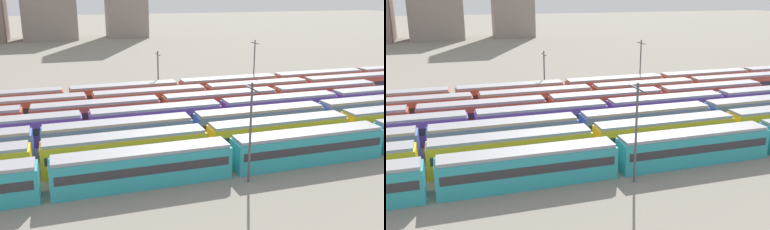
% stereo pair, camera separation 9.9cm
% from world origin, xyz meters
% --- Properties ---
extents(ground_plane, '(600.00, 600.00, 0.00)m').
position_xyz_m(ground_plane, '(0.00, 15.60, 0.00)').
color(ground_plane, gray).
extents(train_track_0, '(93.60, 3.06, 3.75)m').
position_xyz_m(train_track_0, '(32.61, 0.00, 1.90)').
color(train_track_0, teal).
rests_on(train_track_0, ground_plane).
extents(train_track_1, '(93.60, 3.06, 3.75)m').
position_xyz_m(train_track_1, '(31.76, 5.20, 1.90)').
color(train_track_1, yellow).
rests_on(train_track_1, ground_plane).
extents(train_track_2, '(74.70, 3.06, 3.75)m').
position_xyz_m(train_track_2, '(22.30, 10.40, 1.90)').
color(train_track_2, '#4C70BC').
rests_on(train_track_2, ground_plane).
extents(train_track_3, '(93.60, 3.06, 3.75)m').
position_xyz_m(train_track_3, '(37.64, 15.60, 1.90)').
color(train_track_3, '#6B429E').
rests_on(train_track_3, ground_plane).
extents(train_track_4, '(74.70, 3.06, 3.75)m').
position_xyz_m(train_track_4, '(20.69, 20.80, 1.90)').
color(train_track_4, '#BC4C38').
rests_on(train_track_4, ground_plane).
extents(train_track_5, '(74.70, 3.06, 3.75)m').
position_xyz_m(train_track_5, '(29.58, 26.00, 1.90)').
color(train_track_5, '#BC4C38').
rests_on(train_track_5, ground_plane).
extents(train_track_6, '(112.50, 3.06, 3.75)m').
position_xyz_m(train_track_6, '(45.26, 31.20, 1.90)').
color(train_track_6, '#BC4C38').
rests_on(train_track_6, ground_plane).
extents(catenary_pole_0, '(0.24, 3.20, 10.41)m').
position_xyz_m(catenary_pole_0, '(24.00, -2.79, 5.76)').
color(catenary_pole_0, '#4C4C51').
rests_on(catenary_pole_0, ground_plane).
extents(catenary_pole_1, '(0.24, 3.20, 8.67)m').
position_xyz_m(catenary_pole_1, '(23.42, 33.99, 4.86)').
color(catenary_pole_1, '#4C4C51').
rests_on(catenary_pole_1, ground_plane).
extents(catenary_pole_3, '(0.24, 3.20, 9.94)m').
position_xyz_m(catenary_pole_3, '(42.17, 33.95, 5.52)').
color(catenary_pole_3, '#4C4C51').
rests_on(catenary_pole_3, ground_plane).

